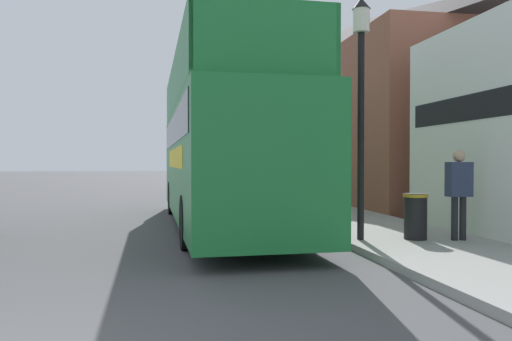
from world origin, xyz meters
The scene contains 10 objects.
ground_plane centered at (0.00, 21.00, 0.00)m, with size 144.00×144.00×0.00m, color #4C4C4F.
sidewalk centered at (6.55, 18.00, 0.07)m, with size 2.87×108.00×0.14m.
brick_terrace_rear centered at (10.99, 19.59, 4.26)m, with size 6.00×19.65×8.52m.
tour_bus centered at (3.13, 9.33, 1.90)m, with size 2.73×11.09×4.21m.
parked_car_ahead_of_bus centered at (4.03, 18.57, 0.73)m, with size 1.77×4.48×1.57m.
pedestrian_third centered at (7.31, 5.29, 1.19)m, with size 0.46×0.25×1.75m.
lamp_post_nearest centered at (5.47, 5.70, 3.38)m, with size 0.35×0.35×4.70m.
lamp_post_second centered at (5.64, 15.40, 3.18)m, with size 0.35×0.35×4.37m.
lamp_post_third centered at (5.52, 25.10, 3.49)m, with size 0.35×0.35×4.88m.
litter_bin centered at (6.55, 5.56, 0.62)m, with size 0.48×0.48×0.90m.
Camera 1 is at (1.70, -3.48, 1.65)m, focal length 35.00 mm.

